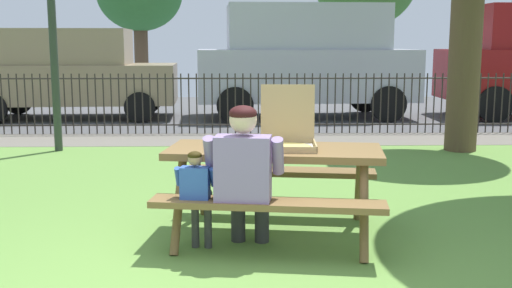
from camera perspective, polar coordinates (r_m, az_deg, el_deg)
ground at (r=5.73m, az=-3.84°, el=-7.53°), size 28.00×11.46×0.02m
cobblestone_walkway at (r=10.64m, az=-2.70°, el=0.40°), size 28.00×1.40×0.01m
street_asphalt at (r=15.12m, az=-2.31°, el=3.06°), size 28.00×7.65×0.01m
picnic_table_foreground at (r=5.25m, az=1.71°, el=-2.23°), size 1.99×1.72×0.79m
pizza_box_open at (r=5.24m, az=2.96°, el=0.74°), size 0.49×0.52×0.52m
adult_at_table at (r=4.77m, az=-1.05°, el=-2.67°), size 0.63×0.63×1.19m
child_at_table at (r=4.84m, az=-5.46°, el=-4.36°), size 0.33×0.33×0.83m
iron_fence_streetside at (r=11.26m, az=-2.64°, el=3.79°), size 21.74×0.03×1.10m
parked_car_left at (r=14.12m, az=-16.57°, el=6.36°), size 4.49×2.10×1.94m
parked_car_center at (r=13.69m, az=4.63°, el=7.89°), size 4.80×2.27×2.46m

